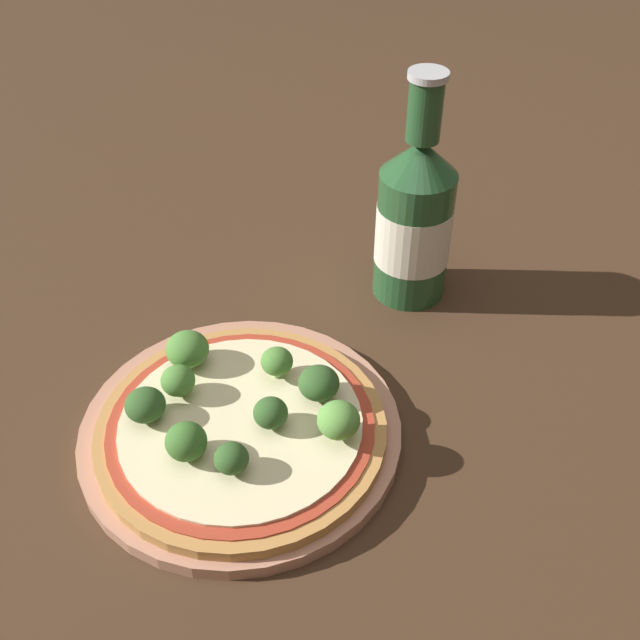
{
  "coord_description": "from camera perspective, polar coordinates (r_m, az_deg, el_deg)",
  "views": [
    {
      "loc": [
        -0.02,
        -0.4,
        0.46
      ],
      "look_at": [
        0.08,
        0.06,
        0.06
      ],
      "focal_mm": 42.0,
      "sensor_mm": 36.0,
      "label": 1
    }
  ],
  "objects": [
    {
      "name": "ground_plane",
      "position": [
        0.61,
        -5.99,
        -8.75
      ],
      "size": [
        3.0,
        3.0,
        0.0
      ],
      "primitive_type": "plane",
      "color": "#3D2819"
    },
    {
      "name": "plate",
      "position": [
        0.61,
        -5.87,
        -8.71
      ],
      "size": [
        0.26,
        0.26,
        0.01
      ],
      "color": "tan",
      "rests_on": "ground_plane"
    },
    {
      "name": "pizza",
      "position": [
        0.59,
        -5.7,
        -8.07
      ],
      "size": [
        0.23,
        0.23,
        0.01
      ],
      "color": "#B77F42",
      "rests_on": "plate"
    },
    {
      "name": "broccoli_floret_0",
      "position": [
        0.55,
        -6.77,
        -10.44
      ],
      "size": [
        0.03,
        0.03,
        0.02
      ],
      "color": "#7A9E5B",
      "rests_on": "pizza"
    },
    {
      "name": "broccoli_floret_1",
      "position": [
        0.59,
        -13.17,
        -6.32
      ],
      "size": [
        0.03,
        0.03,
        0.03
      ],
      "color": "#7A9E5B",
      "rests_on": "pizza"
    },
    {
      "name": "broccoli_floret_2",
      "position": [
        0.56,
        1.42,
        -7.64
      ],
      "size": [
        0.03,
        0.03,
        0.03
      ],
      "color": "#7A9E5B",
      "rests_on": "pizza"
    },
    {
      "name": "broccoli_floret_3",
      "position": [
        0.57,
        -3.79,
        -7.08
      ],
      "size": [
        0.03,
        0.03,
        0.03
      ],
      "color": "#7A9E5B",
      "rests_on": "pizza"
    },
    {
      "name": "broccoli_floret_4",
      "position": [
        0.59,
        -0.09,
        -4.83
      ],
      "size": [
        0.03,
        0.03,
        0.03
      ],
      "color": "#7A9E5B",
      "rests_on": "pizza"
    },
    {
      "name": "broccoli_floret_5",
      "position": [
        0.56,
        -10.16,
        -9.1
      ],
      "size": [
        0.03,
        0.03,
        0.03
      ],
      "color": "#7A9E5B",
      "rests_on": "pizza"
    },
    {
      "name": "broccoli_floret_6",
      "position": [
        0.63,
        -10.07,
        -2.2
      ],
      "size": [
        0.04,
        0.04,
        0.03
      ],
      "color": "#7A9E5B",
      "rests_on": "pizza"
    },
    {
      "name": "broccoli_floret_7",
      "position": [
        0.61,
        -3.3,
        -3.18
      ],
      "size": [
        0.03,
        0.03,
        0.03
      ],
      "color": "#7A9E5B",
      "rests_on": "pizza"
    },
    {
      "name": "broccoli_floret_8",
      "position": [
        0.6,
        -10.76,
        -4.57
      ],
      "size": [
        0.03,
        0.03,
        0.03
      ],
      "color": "#7A9E5B",
      "rests_on": "pizza"
    },
    {
      "name": "beer_bottle",
      "position": [
        0.7,
        7.21,
        7.67
      ],
      "size": [
        0.07,
        0.07,
        0.22
      ],
      "color": "#234C28",
      "rests_on": "ground_plane"
    }
  ]
}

